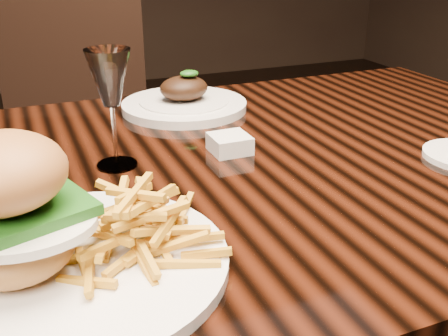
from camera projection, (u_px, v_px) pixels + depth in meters
name	position (u px, v px, depth m)	size (l,w,h in m)	color
dining_table	(187.00, 209.00, 0.88)	(1.60, 0.90, 0.75)	black
burger_plate	(67.00, 226.00, 0.56)	(0.34, 0.34, 0.22)	white
ramekin	(230.00, 144.00, 0.90)	(0.07, 0.07, 0.03)	white
wine_glass	(110.00, 82.00, 0.80)	(0.07, 0.07, 0.19)	white
far_dish	(184.00, 102.00, 1.13)	(0.27, 0.27, 0.09)	white
chair_far	(76.00, 128.00, 1.66)	(0.55, 0.55, 0.95)	black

